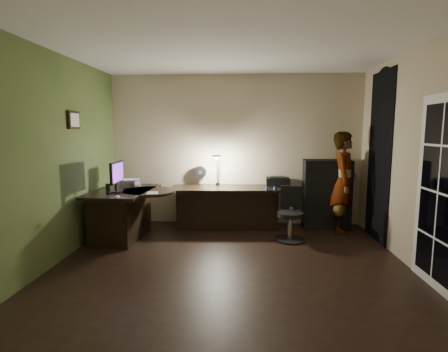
# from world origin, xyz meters

# --- Properties ---
(floor) EXTENTS (4.50, 4.00, 0.01)m
(floor) POSITION_xyz_m (0.00, 0.00, -0.01)
(floor) COLOR black
(floor) RESTS_ON ground
(ceiling) EXTENTS (4.50, 4.00, 0.01)m
(ceiling) POSITION_xyz_m (0.00, 0.00, 2.71)
(ceiling) COLOR silver
(ceiling) RESTS_ON floor
(wall_back) EXTENTS (4.50, 0.01, 2.70)m
(wall_back) POSITION_xyz_m (0.00, 2.00, 1.35)
(wall_back) COLOR tan
(wall_back) RESTS_ON floor
(wall_front) EXTENTS (4.50, 0.01, 2.70)m
(wall_front) POSITION_xyz_m (0.00, -2.00, 1.35)
(wall_front) COLOR tan
(wall_front) RESTS_ON floor
(wall_left) EXTENTS (0.01, 4.00, 2.70)m
(wall_left) POSITION_xyz_m (-2.25, 0.00, 1.35)
(wall_left) COLOR tan
(wall_left) RESTS_ON floor
(wall_right) EXTENTS (0.01, 4.00, 2.70)m
(wall_right) POSITION_xyz_m (2.25, 0.00, 1.35)
(wall_right) COLOR tan
(wall_right) RESTS_ON floor
(green_wall_overlay) EXTENTS (0.00, 4.00, 2.70)m
(green_wall_overlay) POSITION_xyz_m (-2.24, 0.00, 1.35)
(green_wall_overlay) COLOR #4A5C2B
(green_wall_overlay) RESTS_ON floor
(arched_doorway) EXTENTS (0.01, 0.90, 2.60)m
(arched_doorway) POSITION_xyz_m (2.24, 1.15, 1.30)
(arched_doorway) COLOR black
(arched_doorway) RESTS_ON floor
(french_door) EXTENTS (0.02, 0.92, 2.10)m
(french_door) POSITION_xyz_m (2.24, -0.55, 1.05)
(french_door) COLOR white
(french_door) RESTS_ON floor
(framed_picture) EXTENTS (0.04, 0.30, 0.25)m
(framed_picture) POSITION_xyz_m (-2.22, 0.45, 1.85)
(framed_picture) COLOR black
(framed_picture) RESTS_ON wall_left
(desk_left) EXTENTS (0.89, 1.39, 0.78)m
(desk_left) POSITION_xyz_m (-1.73, 0.95, 0.39)
(desk_left) COLOR black
(desk_left) RESTS_ON floor
(desk_right) EXTENTS (1.97, 0.77, 0.73)m
(desk_right) POSITION_xyz_m (-0.13, 1.63, 0.36)
(desk_right) COLOR black
(desk_right) RESTS_ON floor
(cabinet) EXTENTS (0.81, 0.42, 1.20)m
(cabinet) POSITION_xyz_m (1.61, 1.78, 0.60)
(cabinet) COLOR black
(cabinet) RESTS_ON floor
(laptop_stand) EXTENTS (0.28, 0.24, 0.11)m
(laptop_stand) POSITION_xyz_m (-1.69, 1.17, 0.85)
(laptop_stand) COLOR silver
(laptop_stand) RESTS_ON desk_left
(laptop) EXTENTS (0.42, 0.41, 0.23)m
(laptop) POSITION_xyz_m (-1.69, 1.17, 1.02)
(laptop) COLOR silver
(laptop) RESTS_ON laptop_stand
(monitor) EXTENTS (0.11, 0.50, 0.33)m
(monitor) POSITION_xyz_m (-1.75, 0.71, 0.96)
(monitor) COLOR black
(monitor) RESTS_ON desk_left
(mouse) EXTENTS (0.09, 0.12, 0.04)m
(mouse) POSITION_xyz_m (-1.56, 0.23, 0.81)
(mouse) COLOR silver
(mouse) RESTS_ON desk_left
(phone) EXTENTS (0.07, 0.14, 0.01)m
(phone) POSITION_xyz_m (-1.56, 1.25, 0.80)
(phone) COLOR black
(phone) RESTS_ON desk_left
(pen) EXTENTS (0.08, 0.10, 0.01)m
(pen) POSITION_xyz_m (-1.26, 0.68, 0.80)
(pen) COLOR black
(pen) RESTS_ON desk_left
(speaker) EXTENTS (0.08, 0.08, 0.17)m
(speaker) POSITION_xyz_m (-1.77, 0.46, 0.88)
(speaker) COLOR black
(speaker) RESTS_ON desk_left
(notepad) EXTENTS (0.19, 0.24, 0.01)m
(notepad) POSITION_xyz_m (-1.18, 0.62, 0.80)
(notepad) COLOR silver
(notepad) RESTS_ON desk_left
(desk_fan) EXTENTS (0.25, 0.18, 0.35)m
(desk_fan) POSITION_xyz_m (-0.64, 1.92, 0.89)
(desk_fan) COLOR black
(desk_fan) RESTS_ON desk_right
(headphones) EXTENTS (0.19, 0.13, 0.08)m
(headphones) POSITION_xyz_m (0.60, 1.39, 0.76)
(headphones) COLOR navy
(headphones) RESTS_ON desk_right
(printer) EXTENTS (0.41, 0.32, 0.18)m
(printer) POSITION_xyz_m (0.76, 1.80, 0.80)
(printer) COLOR black
(printer) RESTS_ON desk_right
(desk_lamp) EXTENTS (0.17, 0.29, 0.60)m
(desk_lamp) POSITION_xyz_m (-0.31, 1.83, 1.01)
(desk_lamp) COLOR black
(desk_lamp) RESTS_ON desk_right
(office_chair) EXTENTS (0.55, 0.55, 0.84)m
(office_chair) POSITION_xyz_m (0.88, 0.98, 0.42)
(office_chair) COLOR black
(office_chair) RESTS_ON floor
(person) EXTENTS (0.58, 0.70, 1.69)m
(person) POSITION_xyz_m (1.84, 1.57, 0.84)
(person) COLOR #D8A88C
(person) RESTS_ON floor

